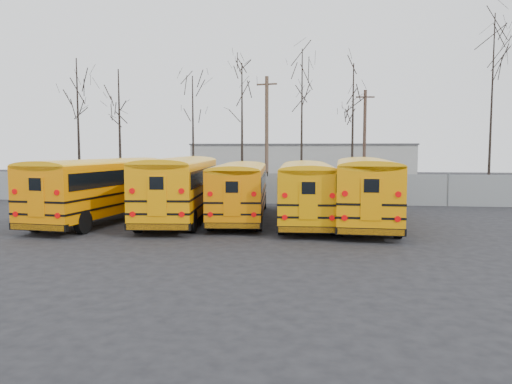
# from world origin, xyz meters

# --- Properties ---
(ground) EXTENTS (120.00, 120.00, 0.00)m
(ground) POSITION_xyz_m (0.00, 0.00, 0.00)
(ground) COLOR black
(ground) RESTS_ON ground
(fence) EXTENTS (40.00, 0.04, 2.00)m
(fence) POSITION_xyz_m (0.00, 12.00, 1.00)
(fence) COLOR gray
(fence) RESTS_ON ground
(distant_building) EXTENTS (22.00, 8.00, 4.00)m
(distant_building) POSITION_xyz_m (2.00, 32.00, 2.00)
(distant_building) COLOR #A5A5A1
(distant_building) RESTS_ON ground
(bus_a) EXTENTS (3.75, 11.50, 3.16)m
(bus_a) POSITION_xyz_m (-6.64, 2.84, 1.85)
(bus_a) COLOR black
(bus_a) RESTS_ON ground
(bus_b) EXTENTS (3.82, 11.74, 3.23)m
(bus_b) POSITION_xyz_m (-2.90, 3.62, 1.89)
(bus_b) COLOR black
(bus_b) RESTS_ON ground
(bus_c) EXTENTS (3.38, 10.67, 2.94)m
(bus_c) POSITION_xyz_m (0.05, 4.15, 1.72)
(bus_c) COLOR black
(bus_c) RESTS_ON ground
(bus_d) EXTENTS (3.04, 10.84, 3.00)m
(bus_d) POSITION_xyz_m (3.38, 3.61, 1.76)
(bus_d) COLOR black
(bus_d) RESTS_ON ground
(bus_e) EXTENTS (2.98, 11.53, 3.20)m
(bus_e) POSITION_xyz_m (6.17, 3.59, 1.88)
(bus_e) COLOR black
(bus_e) RESTS_ON ground
(utility_pole_left) EXTENTS (1.64, 0.45, 9.27)m
(utility_pole_left) POSITION_xyz_m (-0.27, 18.79, 4.76)
(utility_pole_left) COLOR brown
(utility_pole_left) RESTS_ON ground
(utility_pole_right) EXTENTS (1.46, 0.28, 8.17)m
(utility_pole_right) POSITION_xyz_m (7.37, 19.48, 4.20)
(utility_pole_right) COLOR #463228
(utility_pole_right) RESTS_ON ground
(tree_0) EXTENTS (0.26, 0.26, 10.69)m
(tree_0) POSITION_xyz_m (-15.08, 16.91, 5.35)
(tree_0) COLOR black
(tree_0) RESTS_ON ground
(tree_1) EXTENTS (0.26, 0.26, 9.31)m
(tree_1) POSITION_xyz_m (-10.48, 14.13, 4.66)
(tree_1) COLOR black
(tree_1) RESTS_ON ground
(tree_2) EXTENTS (0.26, 0.26, 9.05)m
(tree_2) POSITION_xyz_m (-5.59, 16.28, 4.52)
(tree_2) COLOR black
(tree_2) RESTS_ON ground
(tree_3) EXTENTS (0.26, 0.26, 9.59)m
(tree_3) POSITION_xyz_m (-1.53, 14.44, 4.79)
(tree_3) COLOR black
(tree_3) RESTS_ON ground
(tree_4) EXTENTS (0.26, 0.26, 10.45)m
(tree_4) POSITION_xyz_m (2.68, 14.38, 5.23)
(tree_4) COLOR black
(tree_4) RESTS_ON ground
(tree_5) EXTENTS (0.26, 0.26, 9.66)m
(tree_5) POSITION_xyz_m (6.25, 16.06, 4.83)
(tree_5) COLOR black
(tree_5) RESTS_ON ground
(tree_6) EXTENTS (0.26, 0.26, 12.33)m
(tree_6) POSITION_xyz_m (15.04, 14.10, 6.17)
(tree_6) COLOR black
(tree_6) RESTS_ON ground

